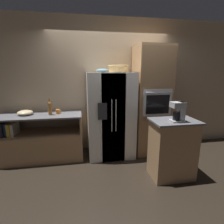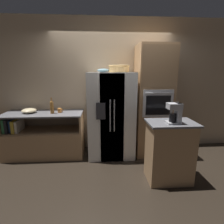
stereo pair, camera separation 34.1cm
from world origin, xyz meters
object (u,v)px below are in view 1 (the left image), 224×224
object	(u,v)px
wall_oven	(150,101)
wicker_basket	(118,68)
fruit_bowl	(102,70)
bottle_tall	(50,108)
refrigerator	(110,115)
mixing_bowl	(25,113)
mug	(58,112)
coffee_maker	(179,111)

from	to	relation	value
wall_oven	wicker_basket	world-z (taller)	wall_oven
fruit_bowl	bottle_tall	bearing A→B (deg)	-176.13
refrigerator	wicker_basket	distance (m)	0.94
fruit_bowl	bottle_tall	xyz separation A→B (m)	(-1.02, -0.07, -0.69)
refrigerator	mixing_bowl	size ratio (longest dim) A/B	6.04
wall_oven	wicker_basket	size ratio (longest dim) A/B	5.39
wicker_basket	mug	bearing A→B (deg)	178.69
mug	mixing_bowl	distance (m)	0.61
mug	fruit_bowl	bearing A→B (deg)	0.48
fruit_bowl	coffee_maker	distance (m)	1.62
wicker_basket	mug	size ratio (longest dim) A/B	3.66
refrigerator	bottle_tall	xyz separation A→B (m)	(-1.17, 0.01, 0.19)
bottle_tall	mixing_bowl	distance (m)	0.49
coffee_maker	mug	bearing A→B (deg)	149.72
mixing_bowl	fruit_bowl	bearing A→B (deg)	-0.17
wicker_basket	coffee_maker	bearing A→B (deg)	-56.75
refrigerator	wall_oven	xyz separation A→B (m)	(0.86, 0.04, 0.26)
bottle_tall	mixing_bowl	size ratio (longest dim) A/B	1.12
refrigerator	wall_oven	world-z (taller)	wall_oven
bottle_tall	coffee_maker	size ratio (longest dim) A/B	1.05
mug	mixing_bowl	size ratio (longest dim) A/B	0.40
mixing_bowl	coffee_maker	bearing A→B (deg)	-24.09
refrigerator	wicker_basket	xyz separation A→B (m)	(0.16, 0.04, 0.92)
wicker_basket	coffee_maker	world-z (taller)	wicker_basket
mug	mixing_bowl	xyz separation A→B (m)	(-0.61, 0.01, 0.00)
bottle_tall	coffee_maker	distance (m)	2.29
wicker_basket	fruit_bowl	xyz separation A→B (m)	(-0.31, 0.03, -0.04)
bottle_tall	refrigerator	bearing A→B (deg)	-0.45
wall_oven	fruit_bowl	bearing A→B (deg)	177.60
wall_oven	mug	xyz separation A→B (m)	(-1.89, 0.03, -0.16)
refrigerator	mug	size ratio (longest dim) A/B	15.12
fruit_bowl	mug	xyz separation A→B (m)	(-0.89, -0.01, -0.79)
wicker_basket	mug	world-z (taller)	wicker_basket
wall_oven	coffee_maker	xyz separation A→B (m)	(0.01, -1.08, 0.03)
wicker_basket	mixing_bowl	world-z (taller)	wicker_basket
refrigerator	wall_oven	distance (m)	0.90
mixing_bowl	coffee_maker	world-z (taller)	coffee_maker
refrigerator	bottle_tall	size ratio (longest dim) A/B	5.39
wall_oven	fruit_bowl	world-z (taller)	wall_oven
wall_oven	bottle_tall	distance (m)	2.03
wall_oven	bottle_tall	bearing A→B (deg)	-179.23
bottle_tall	wicker_basket	bearing A→B (deg)	1.49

